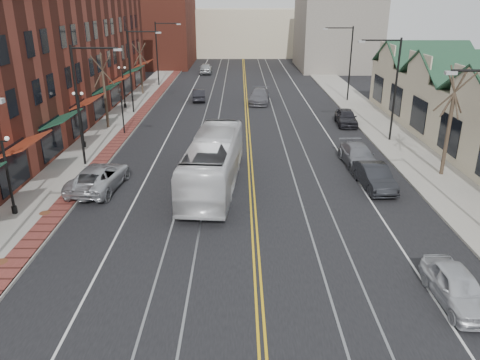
{
  "coord_description": "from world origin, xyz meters",
  "views": [
    {
      "loc": [
        -0.76,
        -14.73,
        10.88
      ],
      "look_at": [
        -0.73,
        8.12,
        2.0
      ],
      "focal_mm": 35.0,
      "sensor_mm": 36.0,
      "label": 1
    }
  ],
  "objects_px": {
    "transit_bus": "(213,162)",
    "parked_car_d": "(346,117)",
    "parked_car_b": "(375,177)",
    "parked_car_c": "(358,156)",
    "parked_car_a": "(457,287)",
    "parked_suv": "(99,177)"
  },
  "relations": [
    {
      "from": "transit_bus",
      "to": "parked_car_d",
      "type": "relative_size",
      "value": 2.65
    },
    {
      "from": "parked_car_d",
      "to": "parked_car_b",
      "type": "bearing_deg",
      "value": -92.74
    },
    {
      "from": "transit_bus",
      "to": "parked_car_c",
      "type": "xyz_separation_m",
      "value": [
        9.84,
        3.95,
        -0.88
      ]
    },
    {
      "from": "transit_bus",
      "to": "parked_car_b",
      "type": "relative_size",
      "value": 2.57
    },
    {
      "from": "parked_car_a",
      "to": "parked_car_b",
      "type": "height_order",
      "value": "parked_car_b"
    },
    {
      "from": "parked_car_b",
      "to": "parked_car_d",
      "type": "relative_size",
      "value": 1.03
    },
    {
      "from": "parked_suv",
      "to": "parked_car_d",
      "type": "xyz_separation_m",
      "value": [
        18.35,
        15.52,
        -0.03
      ]
    },
    {
      "from": "transit_bus",
      "to": "parked_car_d",
      "type": "height_order",
      "value": "transit_bus"
    },
    {
      "from": "parked_car_a",
      "to": "parked_car_b",
      "type": "distance_m",
      "value": 11.62
    },
    {
      "from": "transit_bus",
      "to": "parked_suv",
      "type": "relative_size",
      "value": 2.07
    },
    {
      "from": "parked_car_a",
      "to": "parked_car_d",
      "type": "xyz_separation_m",
      "value": [
        1.55,
        27.01,
        0.05
      ]
    },
    {
      "from": "parked_suv",
      "to": "parked_car_d",
      "type": "bearing_deg",
      "value": -134.4
    },
    {
      "from": "parked_suv",
      "to": "parked_car_a",
      "type": "xyz_separation_m",
      "value": [
        16.8,
        -11.49,
        -0.09
      ]
    },
    {
      "from": "parked_suv",
      "to": "parked_car_b",
      "type": "xyz_separation_m",
      "value": [
        16.8,
        0.13,
        -0.04
      ]
    },
    {
      "from": "transit_bus",
      "to": "parked_car_b",
      "type": "distance_m",
      "value": 9.89
    },
    {
      "from": "transit_bus",
      "to": "parked_car_a",
      "type": "bearing_deg",
      "value": 134.34
    },
    {
      "from": "parked_suv",
      "to": "parked_car_c",
      "type": "relative_size",
      "value": 1.14
    },
    {
      "from": "parked_car_a",
      "to": "parked_car_b",
      "type": "bearing_deg",
      "value": 87.91
    },
    {
      "from": "transit_bus",
      "to": "parked_suv",
      "type": "bearing_deg",
      "value": 8.03
    },
    {
      "from": "parked_car_b",
      "to": "parked_car_c",
      "type": "distance_m",
      "value": 4.22
    },
    {
      "from": "parked_car_a",
      "to": "parked_car_c",
      "type": "bearing_deg",
      "value": 87.91
    },
    {
      "from": "parked_suv",
      "to": "parked_car_d",
      "type": "relative_size",
      "value": 1.28
    }
  ]
}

